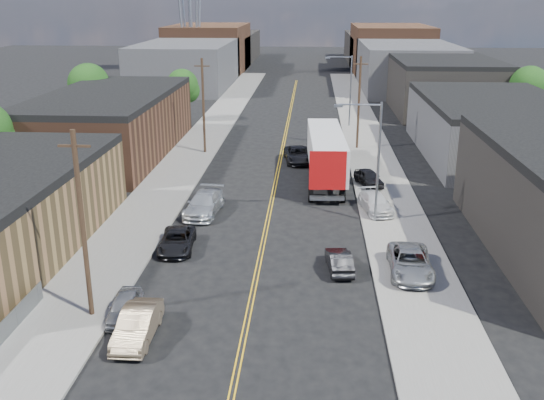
# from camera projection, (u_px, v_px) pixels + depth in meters

# --- Properties ---
(ground) EXTENTS (260.00, 260.00, 0.00)m
(ground) POSITION_uv_depth(u_px,v_px,m) (287.00, 126.00, 78.67)
(ground) COLOR black
(ground) RESTS_ON ground
(centerline) EXTENTS (0.32, 120.00, 0.01)m
(centerline) POSITION_uv_depth(u_px,v_px,m) (281.00, 154.00, 64.49)
(centerline) COLOR gold
(centerline) RESTS_ON ground
(sidewalk_left) EXTENTS (5.00, 140.00, 0.15)m
(sidewalk_left) POSITION_uv_depth(u_px,v_px,m) (193.00, 152.00, 65.05)
(sidewalk_left) COLOR slate
(sidewalk_left) RESTS_ON ground
(sidewalk_right) EXTENTS (5.00, 140.00, 0.15)m
(sidewalk_right) POSITION_uv_depth(u_px,v_px,m) (371.00, 155.00, 63.87)
(sidewalk_right) COLOR slate
(sidewalk_right) RESTS_ON ground
(warehouse_brown) EXTENTS (12.00, 26.00, 6.60)m
(warehouse_brown) POSITION_uv_depth(u_px,v_px,m) (110.00, 124.00, 63.61)
(warehouse_brown) COLOR #4C2D1E
(warehouse_brown) RESTS_ON ground
(industrial_right_b) EXTENTS (14.00, 24.00, 6.10)m
(industrial_right_b) POSITION_uv_depth(u_px,v_px,m) (492.00, 127.00, 63.09)
(industrial_right_b) COLOR #313133
(industrial_right_b) RESTS_ON ground
(industrial_right_c) EXTENTS (14.00, 22.00, 7.60)m
(industrial_right_c) POSITION_uv_depth(u_px,v_px,m) (443.00, 85.00, 87.43)
(industrial_right_c) COLOR black
(industrial_right_c) RESTS_ON ground
(skyline_left_a) EXTENTS (16.00, 30.00, 8.00)m
(skyline_left_a) POSITION_uv_depth(u_px,v_px,m) (187.00, 65.00, 111.73)
(skyline_left_a) COLOR #313133
(skyline_left_a) RESTS_ON ground
(skyline_right_a) EXTENTS (16.00, 30.00, 8.00)m
(skyline_right_a) POSITION_uv_depth(u_px,v_px,m) (406.00, 66.00, 109.24)
(skyline_right_a) COLOR #313133
(skyline_right_a) RESTS_ON ground
(skyline_left_b) EXTENTS (16.00, 26.00, 10.00)m
(skyline_left_b) POSITION_uv_depth(u_px,v_px,m) (209.00, 48.00, 135.04)
(skyline_left_b) COLOR #4C2D1E
(skyline_left_b) RESTS_ON ground
(skyline_right_b) EXTENTS (16.00, 26.00, 10.00)m
(skyline_right_b) POSITION_uv_depth(u_px,v_px,m) (390.00, 49.00, 132.56)
(skyline_right_b) COLOR #4C2D1E
(skyline_right_b) RESTS_ON ground
(skyline_left_c) EXTENTS (16.00, 40.00, 7.00)m
(skyline_left_c) POSITION_uv_depth(u_px,v_px,m) (222.00, 48.00, 154.43)
(skyline_left_c) COLOR black
(skyline_left_c) RESTS_ON ground
(skyline_right_c) EXTENTS (16.00, 40.00, 7.00)m
(skyline_right_c) POSITION_uv_depth(u_px,v_px,m) (380.00, 49.00, 151.95)
(skyline_right_c) COLOR black
(skyline_right_c) RESTS_ON ground
(streetlight_near) EXTENTS (3.39, 0.25, 9.00)m
(streetlight_near) POSITION_uv_depth(u_px,v_px,m) (373.00, 153.00, 43.40)
(streetlight_near) COLOR gray
(streetlight_near) RESTS_ON ground
(streetlight_far) EXTENTS (3.39, 0.25, 9.00)m
(streetlight_far) POSITION_uv_depth(u_px,v_px,m) (348.00, 85.00, 76.50)
(streetlight_far) COLOR gray
(streetlight_far) RESTS_ON ground
(utility_pole_left_near) EXTENTS (1.60, 0.26, 10.00)m
(utility_pole_left_near) POSITION_uv_depth(u_px,v_px,m) (83.00, 225.00, 30.26)
(utility_pole_left_near) COLOR black
(utility_pole_left_near) RESTS_ON ground
(utility_pole_left_far) EXTENTS (1.60, 0.26, 10.00)m
(utility_pole_left_far) POSITION_uv_depth(u_px,v_px,m) (203.00, 106.00, 63.35)
(utility_pole_left_far) COLOR black
(utility_pole_left_far) RESTS_ON ground
(utility_pole_right) EXTENTS (1.60, 0.26, 10.00)m
(utility_pole_right) POSITION_uv_depth(u_px,v_px,m) (359.00, 102.00, 65.17)
(utility_pole_right) COLOR black
(utility_pole_right) RESTS_ON ground
(tree_left_mid) EXTENTS (5.10, 5.04, 8.37)m
(tree_left_mid) POSITION_uv_depth(u_px,v_px,m) (90.00, 87.00, 73.68)
(tree_left_mid) COLOR black
(tree_left_mid) RESTS_ON ground
(tree_left_far) EXTENTS (4.35, 4.20, 6.97)m
(tree_left_far) POSITION_uv_depth(u_px,v_px,m) (183.00, 87.00, 79.97)
(tree_left_far) COLOR black
(tree_left_far) RESTS_ON ground
(tree_right_far) EXTENTS (4.85, 4.76, 7.91)m
(tree_right_far) POSITION_uv_depth(u_px,v_px,m) (529.00, 88.00, 75.15)
(tree_right_far) COLOR black
(tree_right_far) RESTS_ON ground
(semi_truck) EXTENTS (3.46, 17.19, 4.48)m
(semi_truck) POSITION_uv_depth(u_px,v_px,m) (326.00, 149.00, 55.97)
(semi_truck) COLOR silver
(semi_truck) RESTS_ON ground
(car_left_a) EXTENTS (1.83, 3.89, 1.29)m
(car_left_a) POSITION_uv_depth(u_px,v_px,m) (125.00, 306.00, 31.59)
(car_left_a) COLOR gray
(car_left_a) RESTS_ON ground
(car_left_b) EXTENTS (1.61, 4.58, 1.51)m
(car_left_b) POSITION_uv_depth(u_px,v_px,m) (137.00, 325.00, 29.58)
(car_left_b) COLOR #79674F
(car_left_b) RESTS_ON ground
(car_left_c) EXTENTS (2.51, 4.82, 1.30)m
(car_left_c) POSITION_uv_depth(u_px,v_px,m) (177.00, 241.00, 40.07)
(car_left_c) COLOR black
(car_left_c) RESTS_ON ground
(car_left_d) EXTENTS (2.79, 5.86, 1.65)m
(car_left_d) POSITION_uv_depth(u_px,v_px,m) (204.00, 204.00, 46.65)
(car_left_d) COLOR silver
(car_left_d) RESTS_ON ground
(car_right_oncoming) EXTENTS (1.75, 3.99, 1.27)m
(car_right_oncoming) POSITION_uv_depth(u_px,v_px,m) (339.00, 261.00, 37.05)
(car_right_oncoming) COLOR black
(car_right_oncoming) RESTS_ON ground
(car_right_lot_a) EXTENTS (2.69, 5.47, 1.49)m
(car_right_lot_a) POSITION_uv_depth(u_px,v_px,m) (410.00, 262.00, 36.21)
(car_right_lot_a) COLOR #9C9FA1
(car_right_lot_a) RESTS_ON sidewalk_right
(car_right_lot_b) EXTENTS (2.74, 4.94, 1.35)m
(car_right_lot_b) POSITION_uv_depth(u_px,v_px,m) (375.00, 203.00, 46.89)
(car_right_lot_b) COLOR silver
(car_right_lot_b) RESTS_ON sidewalk_right
(car_right_lot_c) EXTENTS (2.74, 4.33, 1.37)m
(car_right_lot_c) POSITION_uv_depth(u_px,v_px,m) (369.00, 178.00, 53.31)
(car_right_lot_c) COLOR black
(car_right_lot_c) RESTS_ON sidewalk_right
(car_ahead_truck) EXTENTS (3.26, 5.78, 1.52)m
(car_ahead_truck) POSITION_uv_depth(u_px,v_px,m) (298.00, 155.00, 61.29)
(car_ahead_truck) COLOR black
(car_ahead_truck) RESTS_ON ground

